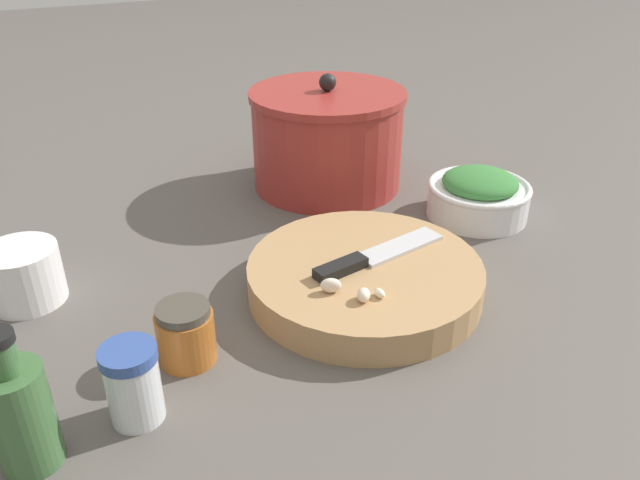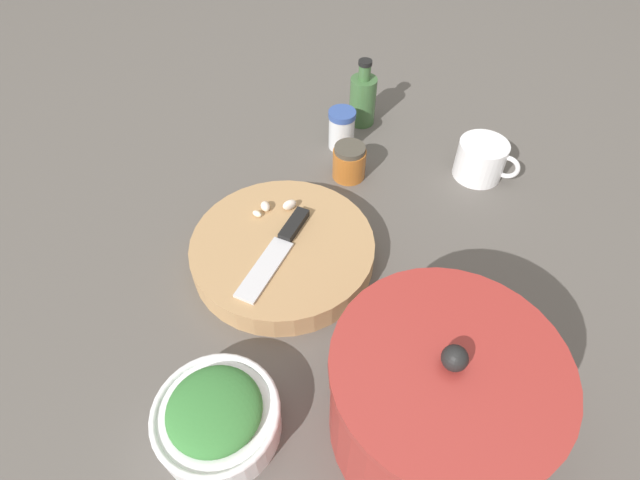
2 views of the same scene
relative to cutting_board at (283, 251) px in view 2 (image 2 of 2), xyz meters
The scene contains 10 objects.
ground_plane 0.10m from the cutting_board, 133.27° to the left, with size 5.00×5.00×0.00m, color #56514C.
cutting_board is the anchor object (origin of this frame).
chef_knife 0.03m from the cutting_board, 20.96° to the left, with size 0.20×0.06×0.01m.
garlic_cloves 0.08m from the cutting_board, 133.62° to the right, with size 0.06×0.06×0.02m.
herb_bowl 0.29m from the cutting_board, 22.40° to the left, with size 0.16×0.16×0.07m.
spice_jar 0.32m from the cutting_board, 163.26° to the right, with size 0.05×0.05×0.08m.
coffee_mug 0.42m from the cutting_board, 155.94° to the left, with size 0.09×0.12×0.07m.
honey_jar 0.24m from the cutting_board, behind, with size 0.06×0.06×0.07m.
oil_bottle 0.41m from the cutting_board, 165.46° to the right, with size 0.05×0.05×0.14m.
stock_pot 0.34m from the cutting_board, 71.20° to the left, with size 0.26×0.26×0.19m.
Camera 2 is at (0.46, 0.28, 0.64)m, focal length 28.00 mm.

